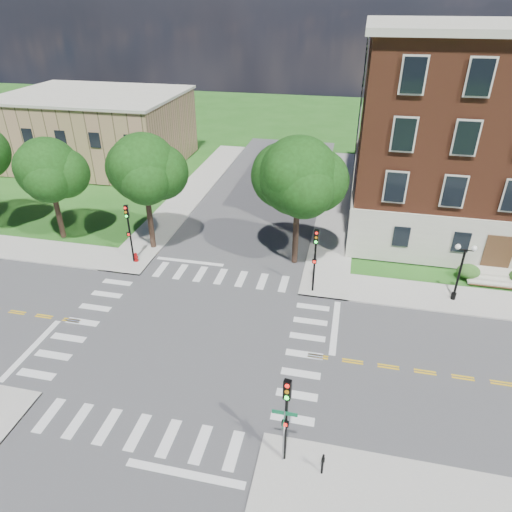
% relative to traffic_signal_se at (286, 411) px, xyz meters
% --- Properties ---
extents(ground, '(160.00, 160.00, 0.00)m').
position_rel_traffic_signal_se_xyz_m(ground, '(-7.16, 7.18, -3.19)').
color(ground, '#215718').
rests_on(ground, ground).
extents(road_ew, '(90.00, 12.00, 0.01)m').
position_rel_traffic_signal_se_xyz_m(road_ew, '(-7.16, 7.18, -3.18)').
color(road_ew, '#3D3D3F').
rests_on(road_ew, ground).
extents(road_ns, '(12.00, 90.00, 0.01)m').
position_rel_traffic_signal_se_xyz_m(road_ns, '(-7.16, 7.18, -3.18)').
color(road_ns, '#3D3D3F').
rests_on(road_ns, ground).
extents(sidewalk_ne, '(34.00, 34.00, 0.12)m').
position_rel_traffic_signal_se_xyz_m(sidewalk_ne, '(8.22, 22.55, -3.13)').
color(sidewalk_ne, '#9E9B93').
rests_on(sidewalk_ne, ground).
extents(sidewalk_nw, '(34.00, 34.00, 0.12)m').
position_rel_traffic_signal_se_xyz_m(sidewalk_nw, '(-22.53, 22.55, -3.13)').
color(sidewalk_nw, '#9E9B93').
rests_on(sidewalk_nw, ground).
extents(crosswalk_east, '(2.20, 10.20, 0.02)m').
position_rel_traffic_signal_se_xyz_m(crosswalk_east, '(0.04, 7.18, -3.19)').
color(crosswalk_east, silver).
rests_on(crosswalk_east, ground).
extents(stop_bar_east, '(0.40, 5.50, 0.00)m').
position_rel_traffic_signal_se_xyz_m(stop_bar_east, '(1.64, 10.18, -3.19)').
color(stop_bar_east, silver).
rests_on(stop_bar_east, ground).
extents(secondary_building, '(20.40, 15.40, 8.30)m').
position_rel_traffic_signal_se_xyz_m(secondary_building, '(-29.16, 37.18, 1.09)').
color(secondary_building, '#957E52').
rests_on(secondary_building, ground).
extents(tree_b, '(5.06, 5.06, 8.65)m').
position_rel_traffic_signal_se_xyz_m(tree_b, '(-22.28, 17.55, 3.03)').
color(tree_b, '#322419').
rests_on(tree_b, ground).
extents(tree_c, '(5.32, 5.32, 9.49)m').
position_rel_traffic_signal_se_xyz_m(tree_c, '(-13.91, 17.54, 3.73)').
color(tree_c, '#322419').
rests_on(tree_c, ground).
extents(tree_d, '(5.76, 5.76, 9.94)m').
position_rel_traffic_signal_se_xyz_m(tree_d, '(-2.04, 17.60, 3.97)').
color(tree_d, '#322419').
rests_on(tree_d, ground).
extents(traffic_signal_se, '(0.35, 0.40, 4.80)m').
position_rel_traffic_signal_se_xyz_m(traffic_signal_se, '(0.00, 0.00, 0.00)').
color(traffic_signal_se, black).
rests_on(traffic_signal_se, ground).
extents(traffic_signal_ne, '(0.35, 0.39, 4.80)m').
position_rel_traffic_signal_se_xyz_m(traffic_signal_ne, '(-0.20, 13.82, 0.00)').
color(traffic_signal_ne, black).
rests_on(traffic_signal_ne, ground).
extents(traffic_signal_nw, '(0.37, 0.43, 4.80)m').
position_rel_traffic_signal_se_xyz_m(traffic_signal_nw, '(-14.42, 14.91, 0.00)').
color(traffic_signal_nw, black).
rests_on(traffic_signal_nw, ground).
extents(twin_lamp_west, '(1.36, 0.36, 4.23)m').
position_rel_traffic_signal_se_xyz_m(twin_lamp_west, '(9.40, 14.87, -0.66)').
color(twin_lamp_west, black).
rests_on(twin_lamp_west, ground).
extents(street_sign_pole, '(1.10, 1.10, 3.10)m').
position_rel_traffic_signal_se_xyz_m(street_sign_pole, '(-0.05, -0.07, -0.88)').
color(street_sign_pole, gray).
rests_on(street_sign_pole, ground).
extents(push_button_post, '(0.14, 0.21, 1.20)m').
position_rel_traffic_signal_se_xyz_m(push_button_post, '(1.73, -0.38, -2.39)').
color(push_button_post, black).
rests_on(push_button_post, ground).
extents(fire_hydrant, '(0.35, 0.35, 0.75)m').
position_rel_traffic_signal_se_xyz_m(fire_hydrant, '(-14.25, 14.99, -2.72)').
color(fire_hydrant, maroon).
rests_on(fire_hydrant, ground).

